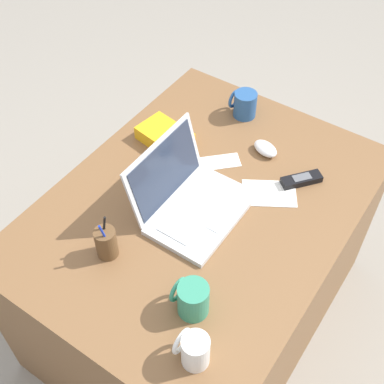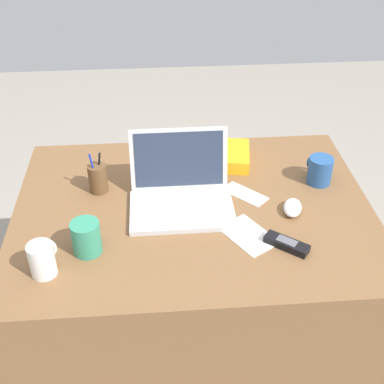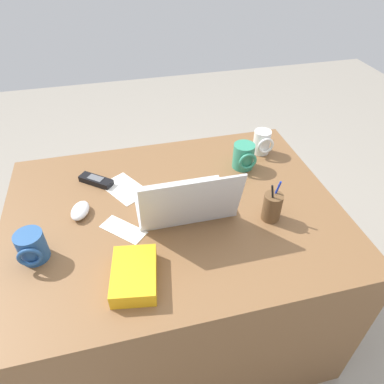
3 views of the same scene
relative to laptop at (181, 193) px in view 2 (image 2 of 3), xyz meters
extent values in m
plane|color=gray|center=(0.04, -0.02, -0.75)|extent=(6.00, 6.00, 0.00)
cube|color=brown|center=(0.04, -0.02, -0.40)|extent=(1.20, 0.90, 0.70)
cube|color=silver|center=(0.00, -0.05, -0.04)|extent=(0.34, 0.22, 0.02)
cube|color=silver|center=(0.00, -0.03, -0.03)|extent=(0.28, 0.11, 0.00)
cube|color=silver|center=(0.00, -0.12, -0.03)|extent=(0.10, 0.05, 0.00)
cube|color=silver|center=(0.00, 0.10, 0.08)|extent=(0.33, 0.06, 0.21)
cube|color=#283347|center=(0.00, 0.09, 0.08)|extent=(0.30, 0.05, 0.18)
ellipsoid|color=white|center=(0.36, -0.07, -0.03)|extent=(0.09, 0.11, 0.04)
cylinder|color=#26518C|center=(0.50, 0.09, 0.00)|extent=(0.09, 0.09, 0.10)
torus|color=#26518C|center=(0.50, 0.14, 0.01)|extent=(0.07, 0.01, 0.07)
cylinder|color=white|center=(-0.41, -0.30, 0.01)|extent=(0.07, 0.07, 0.10)
torus|color=white|center=(-0.41, -0.26, 0.01)|extent=(0.07, 0.01, 0.07)
cylinder|color=#338C6B|center=(-0.29, -0.21, 0.01)|extent=(0.09, 0.09, 0.11)
torus|color=#338C6B|center=(-0.29, -0.16, 0.01)|extent=(0.08, 0.01, 0.08)
cube|color=black|center=(0.30, -0.24, -0.03)|extent=(0.14, 0.12, 0.02)
cube|color=#595B60|center=(0.30, -0.24, -0.02)|extent=(0.07, 0.06, 0.00)
cylinder|color=brown|center=(-0.28, 0.10, 0.01)|extent=(0.06, 0.06, 0.10)
cylinder|color=#1933B2|center=(-0.29, 0.09, 0.04)|extent=(0.03, 0.02, 0.13)
cylinder|color=black|center=(-0.27, 0.11, 0.04)|extent=(0.03, 0.02, 0.13)
cube|color=#F2AD19|center=(0.21, 0.25, -0.02)|extent=(0.15, 0.20, 0.05)
cube|color=white|center=(0.23, 0.04, -0.04)|extent=(0.16, 0.16, 0.00)
cube|color=white|center=(0.20, -0.18, -0.04)|extent=(0.19, 0.21, 0.00)
camera|label=1|loc=(-0.88, -0.61, 1.23)|focal=48.38mm
camera|label=2|loc=(-0.08, -1.39, 1.00)|focal=48.07mm
camera|label=3|loc=(0.20, 0.90, 0.81)|focal=32.62mm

